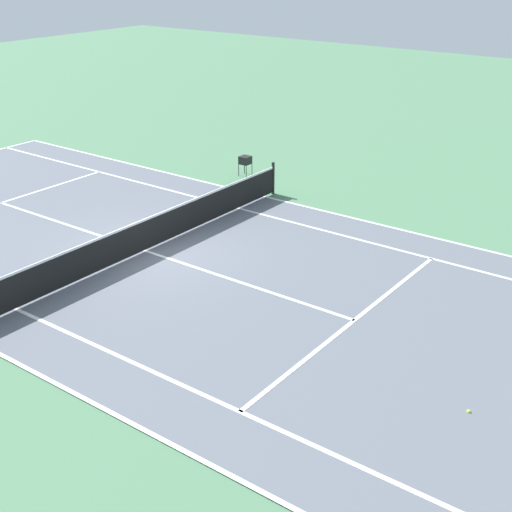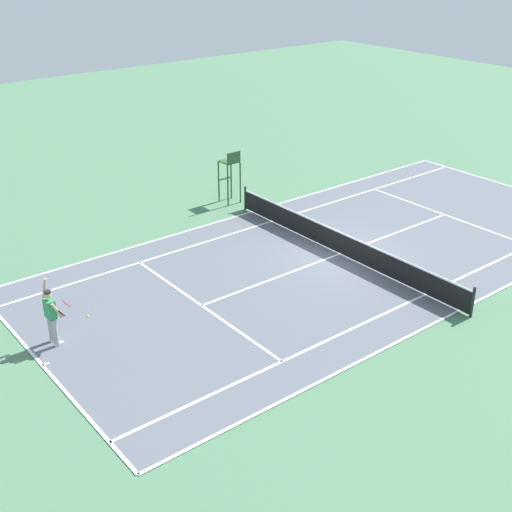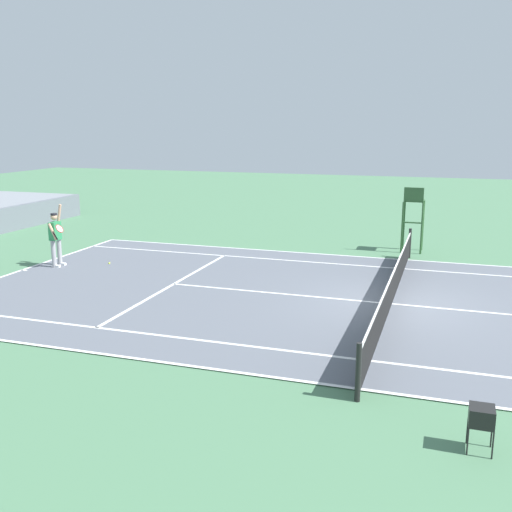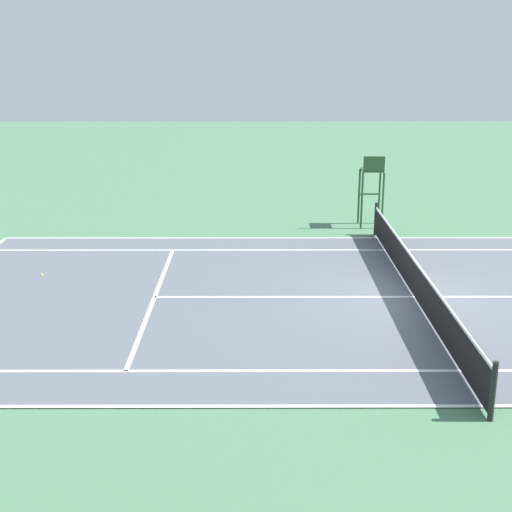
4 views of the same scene
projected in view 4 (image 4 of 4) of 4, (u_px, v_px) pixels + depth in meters
ground_plane at (414, 298)px, 17.64m from camera, size 80.00×80.00×0.00m
court at (414, 297)px, 17.63m from camera, size 11.08×23.88×0.03m
net at (415, 278)px, 17.48m from camera, size 11.98×0.10×1.07m
tennis_ball at (42, 275)px, 19.23m from camera, size 0.07×0.07×0.07m
umpire_chair at (372, 181)px, 23.93m from camera, size 0.77×0.77×2.44m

